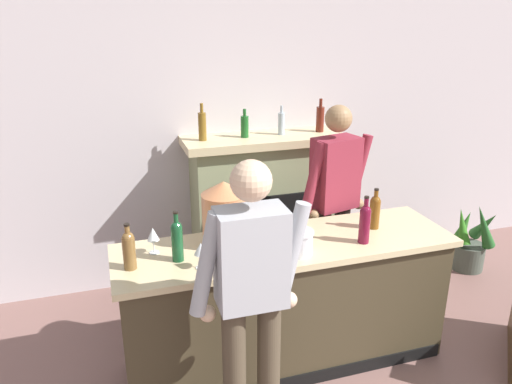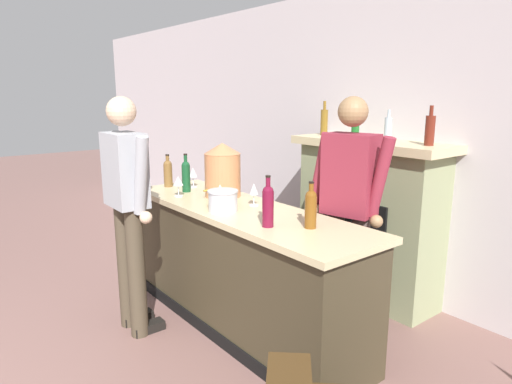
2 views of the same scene
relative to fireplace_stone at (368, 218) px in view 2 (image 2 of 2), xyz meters
name	(u,v)px [view 2 (image 2 of 2)]	position (x,y,z in m)	size (l,w,h in m)	color
wall_back_panel	(377,141)	(-0.15, 0.26, 0.66)	(12.00, 0.07, 2.75)	silver
bar_counter	(241,268)	(-0.23, -1.23, -0.23)	(2.34, 0.68, 0.96)	#3B3221
fireplace_stone	(368,218)	(0.00, 0.00, 0.00)	(1.44, 0.52, 1.73)	gray
person_customer	(128,206)	(-0.70, -1.92, 0.27)	(0.66, 0.30, 1.78)	#433829
person_bartender	(348,209)	(0.37, -0.71, 0.27)	(0.65, 0.37, 1.78)	#473A37
copper_dispenser	(223,170)	(-0.64, -1.11, 0.47)	(0.30, 0.34, 0.45)	#C57A4D
ice_bucket_steel	(223,201)	(-0.23, -1.39, 0.32)	(0.22, 0.22, 0.16)	silver
wine_bottle_riesling_slim	(168,172)	(-1.28, -1.28, 0.38)	(0.08, 0.08, 0.30)	brown
wine_bottle_burgundy_dark	(311,207)	(0.46, -1.19, 0.38)	(0.08, 0.08, 0.30)	brown
wine_bottle_rose_blush	(268,204)	(0.27, -1.38, 0.39)	(0.07, 0.07, 0.34)	maroon
wine_bottle_chardonnay_pale	(186,175)	(-0.98, -1.26, 0.39)	(0.07, 0.07, 0.33)	#154726
wine_glass_near_bucket	(193,173)	(-1.12, -1.11, 0.37)	(0.08, 0.08, 0.18)	silver
wine_glass_back_row	(254,190)	(-0.23, -1.11, 0.36)	(0.07, 0.07, 0.17)	silver
wine_glass_by_dispenser	(178,182)	(-0.86, -1.40, 0.37)	(0.08, 0.08, 0.17)	silver
wine_glass_front_right	(220,190)	(-0.42, -1.29, 0.35)	(0.08, 0.08, 0.16)	silver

